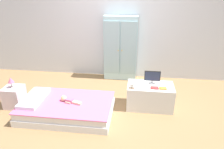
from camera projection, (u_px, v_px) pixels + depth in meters
ground_plane at (106, 110)px, 3.81m from camera, size 10.00×10.00×0.02m
back_wall at (116, 19)px, 4.69m from camera, size 6.40×0.05×2.70m
bed at (67, 108)px, 3.63m from camera, size 1.55×0.95×0.25m
pillow at (34, 98)px, 3.63m from camera, size 0.32×0.68×0.06m
doll at (67, 100)px, 3.57m from camera, size 0.39×0.17×0.10m
nightstand at (14, 97)px, 3.84m from camera, size 0.32×0.32×0.39m
table_lamp at (11, 81)px, 3.71m from camera, size 0.11×0.11×0.19m
wardrobe at (121, 49)px, 4.77m from camera, size 0.74×0.28×1.46m
tv_stand at (150, 96)px, 3.81m from camera, size 0.82×0.46×0.44m
tv_monitor at (152, 77)px, 3.73m from camera, size 0.28×0.10×0.24m
rocking_horse_toy at (132, 86)px, 3.60m from camera, size 0.10×0.04×0.12m
book_red at (155, 88)px, 3.62m from camera, size 0.13×0.09×0.02m
book_orange at (163, 88)px, 3.60m from camera, size 0.12×0.09×0.02m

